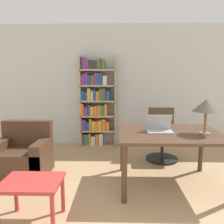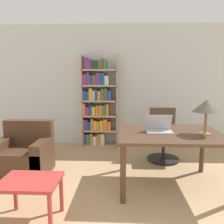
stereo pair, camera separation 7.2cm
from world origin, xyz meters
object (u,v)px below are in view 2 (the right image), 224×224
object	(u,v)px
bookshelf	(97,103)
side_table_blue	(30,187)
office_chair	(163,137)
armchair	(24,156)
table_lamp	(207,107)
laptop	(159,128)
desk	(169,139)

from	to	relation	value
bookshelf	side_table_blue	bearing A→B (deg)	-98.49
office_chair	armchair	distance (m)	2.45
table_lamp	office_chair	world-z (taller)	table_lamp
office_chair	side_table_blue	world-z (taller)	office_chair
laptop	bookshelf	size ratio (longest dim) A/B	0.18
table_lamp	office_chair	size ratio (longest dim) A/B	0.48
side_table_blue	table_lamp	bearing A→B (deg)	21.34
table_lamp	bookshelf	xyz separation A→B (m)	(-1.66, 1.91, -0.18)
bookshelf	armchair	bearing A→B (deg)	-122.97
laptop	side_table_blue	size ratio (longest dim) A/B	0.58
table_lamp	side_table_blue	world-z (taller)	table_lamp
desk	side_table_blue	bearing A→B (deg)	-151.32
side_table_blue	armchair	size ratio (longest dim) A/B	0.73
table_lamp	side_table_blue	xyz separation A→B (m)	(-2.07, -0.81, -0.75)
table_lamp	side_table_blue	distance (m)	2.34
office_chair	side_table_blue	distance (m)	2.58
laptop	table_lamp	world-z (taller)	table_lamp
desk	laptop	distance (m)	0.20
desk	bookshelf	distance (m)	2.21
laptop	bookshelf	world-z (taller)	bookshelf
armchair	bookshelf	xyz separation A→B (m)	(1.00, 1.55, 0.68)
office_chair	bookshelf	xyz separation A→B (m)	(-1.32, 0.79, 0.55)
armchair	bookshelf	size ratio (longest dim) A/B	0.41
table_lamp	bookshelf	world-z (taller)	bookshelf
laptop	armchair	size ratio (longest dim) A/B	0.43
desk	bookshelf	xyz separation A→B (m)	(-1.21, 1.83, 0.28)
side_table_blue	armchair	distance (m)	1.32
table_lamp	armchair	xyz separation A→B (m)	(-2.66, 0.36, -0.86)
side_table_blue	bookshelf	world-z (taller)	bookshelf
side_table_blue	armchair	bearing A→B (deg)	117.07
table_lamp	office_chair	bearing A→B (deg)	106.89
armchair	desk	bearing A→B (deg)	-7.38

